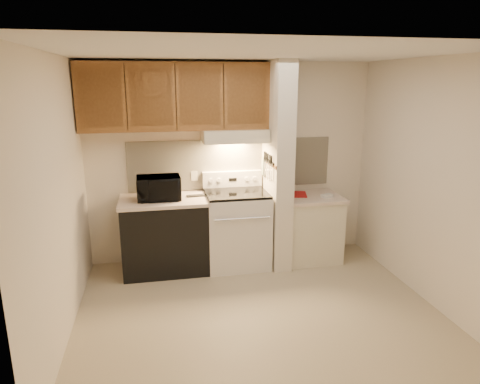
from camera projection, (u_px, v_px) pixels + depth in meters
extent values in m
plane|color=tan|center=(258.00, 310.00, 4.36)|extent=(3.60, 3.60, 0.00)
plane|color=white|center=(261.00, 53.00, 3.72)|extent=(3.60, 3.60, 0.00)
cube|color=silver|center=(231.00, 163.00, 5.46)|extent=(3.60, 2.50, 0.02)
cube|color=silver|center=(58.00, 202.00, 3.70)|extent=(0.02, 3.00, 2.50)
cube|color=silver|center=(430.00, 183.00, 4.38)|extent=(0.02, 3.00, 2.50)
cube|color=beige|center=(232.00, 164.00, 5.45)|extent=(2.60, 0.02, 0.63)
cube|color=silver|center=(237.00, 230.00, 5.33)|extent=(0.76, 0.65, 0.92)
cube|color=black|center=(242.00, 236.00, 5.02)|extent=(0.50, 0.01, 0.30)
cylinder|color=silver|center=(242.00, 219.00, 4.93)|extent=(0.65, 0.02, 0.02)
cube|color=black|center=(236.00, 193.00, 5.21)|extent=(0.74, 0.64, 0.03)
cube|color=silver|center=(232.00, 179.00, 5.46)|extent=(0.76, 0.08, 0.20)
cube|color=black|center=(233.00, 180.00, 5.42)|extent=(0.10, 0.01, 0.04)
cylinder|color=silver|center=(211.00, 181.00, 5.36)|extent=(0.05, 0.02, 0.05)
cylinder|color=silver|center=(219.00, 180.00, 5.38)|extent=(0.05, 0.02, 0.05)
cylinder|color=silver|center=(247.00, 179.00, 5.45)|extent=(0.05, 0.02, 0.05)
cylinder|color=silver|center=(254.00, 179.00, 5.47)|extent=(0.05, 0.02, 0.05)
cube|color=black|center=(165.00, 236.00, 5.18)|extent=(1.00, 0.63, 0.87)
cube|color=beige|center=(164.00, 200.00, 5.07)|extent=(1.04, 0.67, 0.04)
cube|color=black|center=(197.00, 196.00, 5.16)|extent=(0.25, 0.10, 0.02)
cylinder|color=#2D6B68|center=(164.00, 190.00, 5.26)|extent=(0.12, 0.12, 0.11)
cube|color=beige|center=(194.00, 176.00, 5.39)|extent=(0.08, 0.01, 0.12)
imported|color=black|center=(159.00, 188.00, 5.00)|extent=(0.51, 0.35, 0.28)
cube|color=beige|center=(277.00, 166.00, 5.23)|extent=(0.22, 0.70, 2.50)
cube|color=brown|center=(268.00, 163.00, 5.19)|extent=(0.01, 0.70, 0.04)
cube|color=black|center=(269.00, 162.00, 5.14)|extent=(0.02, 0.42, 0.04)
cube|color=silver|center=(271.00, 173.00, 5.01)|extent=(0.01, 0.03, 0.16)
cylinder|color=black|center=(271.00, 160.00, 4.99)|extent=(0.02, 0.02, 0.10)
cube|color=silver|center=(269.00, 172.00, 5.10)|extent=(0.01, 0.04, 0.18)
cylinder|color=black|center=(270.00, 159.00, 5.04)|extent=(0.02, 0.02, 0.10)
cube|color=silver|center=(268.00, 171.00, 5.17)|extent=(0.01, 0.04, 0.20)
cylinder|color=black|center=(268.00, 158.00, 5.13)|extent=(0.02, 0.02, 0.10)
cube|color=silver|center=(266.00, 168.00, 5.25)|extent=(0.01, 0.04, 0.16)
cylinder|color=black|center=(266.00, 156.00, 5.21)|extent=(0.02, 0.02, 0.10)
cube|color=silver|center=(264.00, 168.00, 5.33)|extent=(0.01, 0.04, 0.18)
cylinder|color=black|center=(265.00, 155.00, 5.28)|extent=(0.02, 0.02, 0.10)
cube|color=slate|center=(263.00, 166.00, 5.37)|extent=(0.03, 0.10, 0.23)
cube|color=beige|center=(310.00, 229.00, 5.53)|extent=(0.70, 0.60, 0.81)
cube|color=beige|center=(312.00, 197.00, 5.42)|extent=(0.74, 0.64, 0.04)
cube|color=#AF1515|center=(298.00, 194.00, 5.47)|extent=(0.29, 0.35, 0.01)
cube|color=white|center=(327.00, 196.00, 5.35)|extent=(0.16, 0.13, 0.04)
cube|color=beige|center=(234.00, 135.00, 5.16)|extent=(0.78, 0.44, 0.15)
cube|color=beige|center=(238.00, 141.00, 4.97)|extent=(0.78, 0.04, 0.06)
cube|color=brown|center=(175.00, 97.00, 4.95)|extent=(2.18, 0.33, 0.77)
cube|color=brown|center=(100.00, 98.00, 4.65)|extent=(0.46, 0.01, 0.63)
cube|color=black|center=(126.00, 98.00, 4.70)|extent=(0.01, 0.01, 0.73)
cube|color=brown|center=(151.00, 97.00, 4.75)|extent=(0.46, 0.01, 0.63)
cube|color=black|center=(176.00, 97.00, 4.80)|extent=(0.01, 0.01, 0.73)
cube|color=brown|center=(200.00, 97.00, 4.85)|extent=(0.46, 0.01, 0.63)
cube|color=black|center=(224.00, 97.00, 4.90)|extent=(0.01, 0.01, 0.73)
cube|color=brown|center=(247.00, 97.00, 4.96)|extent=(0.46, 0.01, 0.63)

